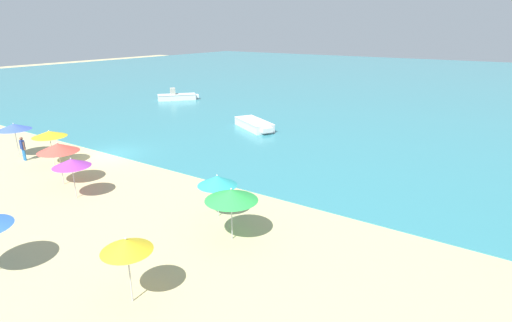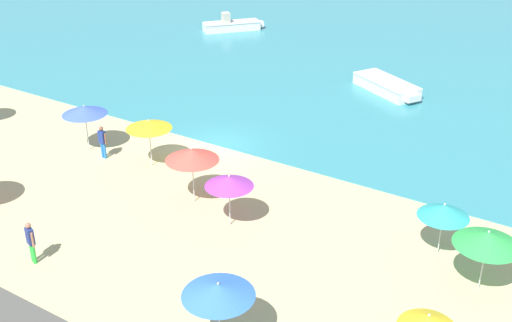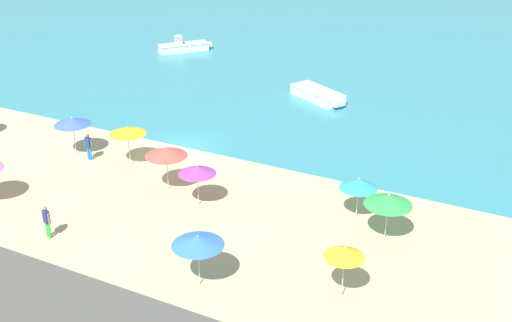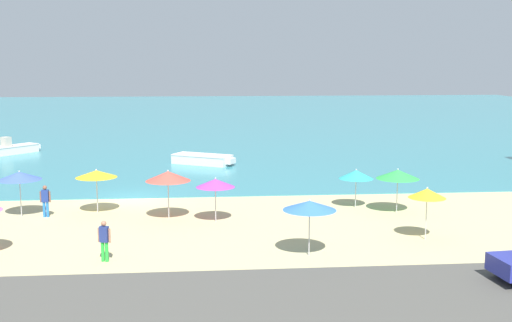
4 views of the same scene
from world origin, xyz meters
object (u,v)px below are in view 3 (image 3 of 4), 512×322
beach_umbrella_1 (359,184)px  beach_umbrella_4 (128,131)px  skiff_offshore (184,47)px  beach_umbrella_7 (166,152)px  beach_umbrella_9 (345,252)px  bather_1 (88,145)px  skiff_nearshore (318,95)px  bather_0 (47,220)px  beach_umbrella_6 (388,200)px  beach_umbrella_8 (197,170)px  beach_umbrella_5 (198,241)px  beach_umbrella_3 (72,121)px

beach_umbrella_1 → beach_umbrella_4: bearing=-179.4°
skiff_offshore → beach_umbrella_7: bearing=-58.9°
skiff_offshore → beach_umbrella_9: bearing=-47.6°
beach_umbrella_1 → beach_umbrella_9: size_ratio=0.89×
bather_1 → skiff_nearshore: bearing=63.1°
bather_0 → skiff_offshore: bearing=111.7°
beach_umbrella_6 → beach_umbrella_8: size_ratio=1.05×
skiff_nearshore → beach_umbrella_5: bearing=-79.9°
beach_umbrella_4 → bather_0: (1.63, -8.66, -1.21)m
beach_umbrella_5 → skiff_nearshore: size_ratio=0.48×
beach_umbrella_3 → beach_umbrella_7: beach_umbrella_7 is taller
beach_umbrella_5 → beach_umbrella_8: size_ratio=1.06×
beach_umbrella_1 → bather_1: 17.01m
beach_umbrella_1 → beach_umbrella_6: size_ratio=0.91×
beach_umbrella_7 → skiff_offshore: 29.05m
beach_umbrella_6 → beach_umbrella_7: 12.39m
bather_0 → bather_1: (-4.23, 8.02, -0.01)m
skiff_offshore → beach_umbrella_1: bearing=-42.1°
bather_1 → beach_umbrella_6: bearing=-1.9°
beach_umbrella_1 → beach_umbrella_3: size_ratio=0.89×
beach_umbrella_4 → beach_umbrella_9: bearing=-22.4°
beach_umbrella_8 → beach_umbrella_5: bearing=-58.0°
beach_umbrella_8 → skiff_offshore: size_ratio=0.50×
beach_umbrella_7 → bather_0: 7.44m
beach_umbrella_9 → skiff_nearshore: 24.83m
beach_umbrella_1 → skiff_offshore: 34.26m
beach_umbrella_9 → bather_1: bearing=162.3°
beach_umbrella_6 → beach_umbrella_5: bearing=-129.9°
beach_umbrella_5 → beach_umbrella_3: bearing=149.9°
beach_umbrella_5 → beach_umbrella_8: 7.22m
beach_umbrella_9 → beach_umbrella_1: bearing=103.9°
beach_umbrella_4 → skiff_offshore: beach_umbrella_4 is taller
bather_0 → skiff_offshore: 34.20m
skiff_nearshore → beach_umbrella_6: bearing=-58.7°
beach_umbrella_6 → bather_0: size_ratio=1.41×
beach_umbrella_8 → skiff_offshore: bearing=124.3°
beach_umbrella_3 → bather_1: size_ratio=1.45×
beach_umbrella_4 → bather_1: size_ratio=1.43×
beach_umbrella_8 → skiff_nearshore: 18.50m
bather_0 → bather_1: size_ratio=1.01×
beach_umbrella_5 → beach_umbrella_9: (5.83, 1.98, 0.00)m
beach_umbrella_7 → bather_1: beach_umbrella_7 is taller
bather_1 → skiff_offshore: 25.20m
beach_umbrella_7 → beach_umbrella_5: bearing=-47.6°
beach_umbrella_3 → beach_umbrella_9: size_ratio=1.00×
beach_umbrella_9 → skiff_nearshore: beach_umbrella_9 is taller
beach_umbrella_5 → skiff_nearshore: (-4.38, 24.54, -1.75)m
beach_umbrella_6 → skiff_offshore: size_ratio=0.53×
beach_umbrella_1 → beach_umbrella_4: size_ratio=0.91×
beach_umbrella_3 → bather_0: (5.59, -8.31, -1.22)m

